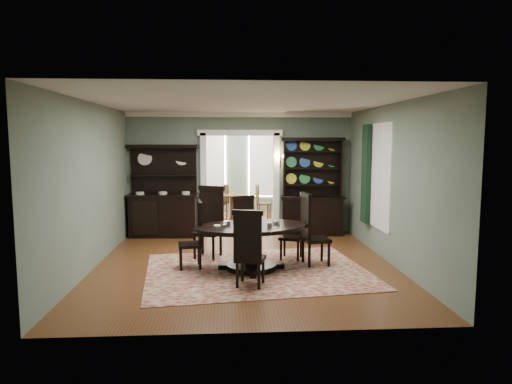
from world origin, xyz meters
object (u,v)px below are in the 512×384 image
(dining_table, at_px, (251,239))
(sideboard, at_px, (164,204))
(welsh_dresser, at_px, (312,200))
(parlor_table, at_px, (232,204))

(dining_table, height_order, sideboard, sideboard)
(welsh_dresser, bearing_deg, parlor_table, 138.65)
(parlor_table, bearing_deg, sideboard, -130.69)
(sideboard, distance_m, parlor_table, 2.57)
(sideboard, bearing_deg, dining_table, -53.93)
(dining_table, distance_m, welsh_dresser, 3.46)
(dining_table, relative_size, sideboard, 1.03)
(dining_table, height_order, welsh_dresser, welsh_dresser)
(sideboard, height_order, welsh_dresser, welsh_dresser)
(dining_table, bearing_deg, parlor_table, 81.24)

